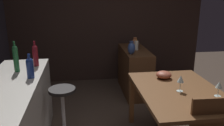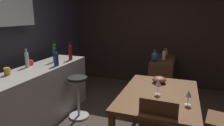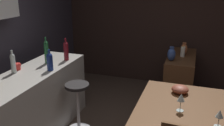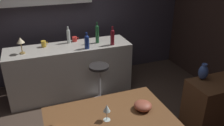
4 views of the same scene
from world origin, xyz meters
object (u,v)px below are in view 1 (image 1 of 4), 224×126
at_px(wine_bottle_green, 16,58).
at_px(vase_ceramic_blue, 131,48).
at_px(dining_table, 179,96).
at_px(vase_copper, 135,43).
at_px(fruit_bowl, 164,75).
at_px(sideboard_cabinet, 134,71).
at_px(wine_bottle_ruby, 35,55).
at_px(wine_glass_left, 219,85).
at_px(pillar_candle_tall, 136,45).
at_px(wine_bottle_cobalt, 30,67).
at_px(wine_glass_right, 181,79).
at_px(bar_stool, 64,113).

relative_size(wine_bottle_green, vase_ceramic_blue, 1.68).
height_order(dining_table, vase_copper, vase_copper).
distance_m(fruit_bowl, vase_ceramic_blue, 1.01).
relative_size(dining_table, wine_bottle_green, 3.57).
distance_m(sideboard_cabinet, wine_bottle_ruby, 1.99).
xyz_separation_m(wine_bottle_ruby, vase_copper, (1.15, -1.58, -0.14)).
xyz_separation_m(wine_glass_left, wine_bottle_ruby, (0.87, 2.01, 0.19)).
height_order(fruit_bowl, pillar_candle_tall, pillar_candle_tall).
height_order(wine_glass_left, vase_copper, vase_copper).
bearing_deg(wine_glass_left, sideboard_cabinet, 13.27).
relative_size(wine_bottle_ruby, wine_bottle_cobalt, 1.19).
bearing_deg(sideboard_cabinet, vase_ceramic_blue, 157.07).
xyz_separation_m(wine_bottle_green, vase_copper, (1.36, -1.76, -0.16)).
relative_size(dining_table, vase_copper, 6.56).
xyz_separation_m(wine_glass_right, pillar_candle_tall, (1.69, 0.10, 0.02)).
xyz_separation_m(sideboard_cabinet, fruit_bowl, (-1.31, -0.07, 0.38)).
height_order(sideboard_cabinet, vase_ceramic_blue, vase_ceramic_blue).
bearing_deg(pillar_candle_tall, wine_bottle_cobalt, 133.23).
bearing_deg(wine_glass_right, vase_ceramic_blue, 10.04).
bearing_deg(wine_glass_left, wine_bottle_green, 73.25).
xyz_separation_m(wine_bottle_green, vase_ceramic_blue, (0.94, -1.60, -0.15)).
bearing_deg(wine_glass_right, pillar_candle_tall, 3.33).
height_order(sideboard_cabinet, bar_stool, sideboard_cabinet).
relative_size(dining_table, sideboard_cabinet, 1.20).
relative_size(fruit_bowl, vase_copper, 0.98).
bearing_deg(vase_ceramic_blue, sideboard_cabinet, -22.93).
xyz_separation_m(bar_stool, fruit_bowl, (0.10, -1.30, 0.41)).
height_order(pillar_candle_tall, vase_copper, vase_copper).
distance_m(wine_glass_left, vase_copper, 2.07).
bearing_deg(sideboard_cabinet, pillar_candle_tall, -169.19).
height_order(wine_glass_right, pillar_candle_tall, pillar_candle_tall).
bearing_deg(wine_bottle_cobalt, wine_glass_right, -98.08).
bearing_deg(wine_glass_left, dining_table, 55.85).
height_order(wine_glass_left, wine_bottle_ruby, wine_bottle_ruby).
distance_m(wine_glass_right, wine_bottle_ruby, 1.81).
height_order(fruit_bowl, vase_ceramic_blue, vase_ceramic_blue).
bearing_deg(wine_bottle_green, fruit_bowl, -91.33).
relative_size(sideboard_cabinet, bar_stool, 1.55).
distance_m(wine_bottle_ruby, vase_ceramic_blue, 1.60).
bearing_deg(bar_stool, sideboard_cabinet, -40.87).
distance_m(wine_bottle_ruby, vase_copper, 1.96).
relative_size(fruit_bowl, wine_bottle_cobalt, 0.73).
bearing_deg(bar_stool, dining_table, -102.30).
distance_m(bar_stool, wine_glass_left, 1.82).
distance_m(dining_table, sideboard_cabinet, 1.73).
height_order(sideboard_cabinet, wine_glass_left, wine_glass_left).
bearing_deg(vase_copper, dining_table, -176.69).
bearing_deg(wine_glass_left, wine_bottle_ruby, 66.54).
distance_m(bar_stool, vase_ceramic_blue, 1.62).
distance_m(sideboard_cabinet, wine_glass_right, 1.81).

